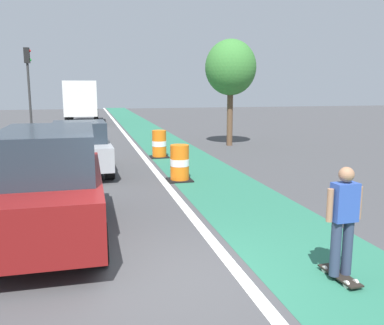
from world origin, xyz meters
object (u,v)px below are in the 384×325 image
(traffic_barrel_mid, at_px, (159,144))
(traffic_light_corner, at_px, (28,75))
(parked_suv_nearest, at_px, (50,184))
(delivery_truck_down_block, at_px, (82,99))
(traffic_barrel_front, at_px, (180,163))
(street_tree_sidewalk, at_px, (231,68))
(parked_sedan_second, at_px, (80,148))
(skateboarder_on_lane, at_px, (343,220))

(traffic_barrel_mid, xyz_separation_m, traffic_light_corner, (-6.10, 10.77, 2.97))
(parked_suv_nearest, relative_size, delivery_truck_down_block, 0.60)
(traffic_barrel_front, relative_size, delivery_truck_down_block, 0.14)
(delivery_truck_down_block, bearing_deg, street_tree_sidewalk, -64.75)
(traffic_barrel_front, relative_size, street_tree_sidewalk, 0.22)
(delivery_truck_down_block, xyz_separation_m, traffic_light_corner, (-2.98, -6.73, 1.65))
(traffic_barrel_front, relative_size, traffic_barrel_mid, 1.00)
(parked_sedan_second, xyz_separation_m, street_tree_sidewalk, (6.90, 5.06, 2.83))
(parked_sedan_second, distance_m, traffic_light_corner, 13.82)
(skateboarder_on_lane, xyz_separation_m, parked_suv_nearest, (-4.23, 2.84, 0.12))
(delivery_truck_down_block, bearing_deg, skateboarder_on_lane, -82.31)
(delivery_truck_down_block, distance_m, traffic_light_corner, 7.54)
(traffic_barrel_front, bearing_deg, traffic_barrel_mid, 88.54)
(traffic_barrel_front, bearing_deg, delivery_truck_down_block, 97.87)
(skateboarder_on_lane, height_order, traffic_light_corner, traffic_light_corner)
(skateboarder_on_lane, relative_size, parked_suv_nearest, 0.37)
(skateboarder_on_lane, height_order, street_tree_sidewalk, street_tree_sidewalk)
(parked_suv_nearest, distance_m, traffic_barrel_mid, 9.18)
(parked_suv_nearest, height_order, delivery_truck_down_block, delivery_truck_down_block)
(delivery_truck_down_block, height_order, street_tree_sidewalk, street_tree_sidewalk)
(skateboarder_on_lane, bearing_deg, street_tree_sidewalk, 77.41)
(traffic_barrel_front, bearing_deg, skateboarder_on_lane, -82.85)
(skateboarder_on_lane, bearing_deg, parked_suv_nearest, 146.11)
(parked_suv_nearest, relative_size, traffic_barrel_mid, 4.22)
(street_tree_sidewalk, bearing_deg, parked_suv_nearest, -123.44)
(parked_sedan_second, bearing_deg, skateboarder_on_lane, -66.98)
(traffic_barrel_mid, distance_m, delivery_truck_down_block, 17.83)
(traffic_barrel_mid, bearing_deg, delivery_truck_down_block, 100.13)
(parked_sedan_second, xyz_separation_m, traffic_barrel_front, (2.90, -1.91, -0.30))
(parked_suv_nearest, height_order, traffic_barrel_mid, parked_suv_nearest)
(skateboarder_on_lane, relative_size, parked_sedan_second, 0.41)
(parked_sedan_second, bearing_deg, parked_suv_nearest, -94.21)
(traffic_barrel_front, bearing_deg, parked_sedan_second, 146.71)
(traffic_barrel_front, xyz_separation_m, traffic_light_corner, (-5.99, 15.11, 2.97))
(delivery_truck_down_block, bearing_deg, parked_suv_nearest, -90.73)
(parked_sedan_second, xyz_separation_m, traffic_light_corner, (-3.09, 13.20, 2.67))
(traffic_barrel_mid, height_order, delivery_truck_down_block, delivery_truck_down_block)
(parked_suv_nearest, bearing_deg, skateboarder_on_lane, -33.89)
(parked_suv_nearest, height_order, traffic_barrel_front, parked_suv_nearest)
(parked_suv_nearest, bearing_deg, delivery_truck_down_block, 89.27)
(parked_suv_nearest, relative_size, traffic_barrel_front, 4.22)
(parked_sedan_second, height_order, traffic_barrel_front, parked_sedan_second)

